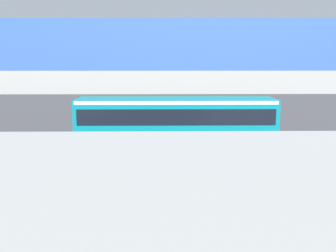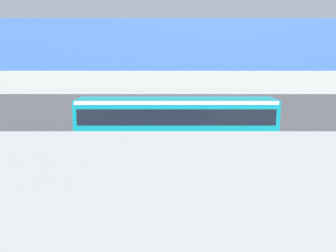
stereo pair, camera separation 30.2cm
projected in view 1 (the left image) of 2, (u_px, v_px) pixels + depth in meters
name	position (u px, v px, depth m)	size (l,w,h in m)	color
ground	(165.00, 149.00, 22.93)	(80.00, 80.00, 0.00)	#424247
city_bus	(176.00, 120.00, 22.05)	(11.54, 2.85, 3.15)	#0C8493
pedestrian	(228.00, 124.00, 26.52)	(0.38, 0.38, 1.79)	#2D2D38
traffic_sign	(162.00, 110.00, 26.00)	(0.08, 0.60, 2.80)	slate
lane_dash_leftmost	(254.00, 141.00, 25.09)	(2.00, 0.20, 0.01)	silver
lane_dash_left	(194.00, 141.00, 25.03)	(2.00, 0.20, 0.01)	silver
lane_dash_centre	(134.00, 141.00, 24.98)	(2.00, 0.20, 0.01)	silver
lane_dash_right	(74.00, 141.00, 24.92)	(2.00, 0.20, 0.01)	silver
pedestrian_overpass	(167.00, 91.00, 9.43)	(29.34, 2.60, 6.28)	#9E9E99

